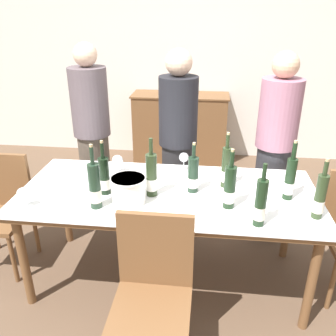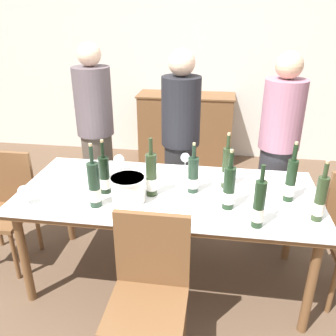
% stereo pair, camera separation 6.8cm
% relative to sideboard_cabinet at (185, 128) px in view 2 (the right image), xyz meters
% --- Properties ---
extents(ground_plane, '(12.00, 12.00, 0.00)m').
position_rel_sideboard_cabinet_xyz_m(ground_plane, '(0.12, -2.36, -0.45)').
color(ground_plane, brown).
extents(back_wall, '(8.00, 0.10, 2.80)m').
position_rel_sideboard_cabinet_xyz_m(back_wall, '(0.12, 0.29, 0.95)').
color(back_wall, silver).
rests_on(back_wall, ground_plane).
extents(sideboard_cabinet, '(1.24, 0.46, 0.90)m').
position_rel_sideboard_cabinet_xyz_m(sideboard_cabinet, '(0.00, 0.00, 0.00)').
color(sideboard_cabinet, brown).
rests_on(sideboard_cabinet, ground_plane).
extents(dining_table, '(2.06, 0.93, 0.75)m').
position_rel_sideboard_cabinet_xyz_m(dining_table, '(0.12, -2.36, 0.24)').
color(dining_table, brown).
rests_on(dining_table, ground_plane).
extents(ice_bucket, '(0.23, 0.23, 0.17)m').
position_rel_sideboard_cabinet_xyz_m(ice_bucket, '(-0.12, -2.52, 0.39)').
color(ice_bucket, white).
rests_on(ice_bucket, dining_table).
extents(wine_bottle_0, '(0.07, 0.07, 0.39)m').
position_rel_sideboard_cabinet_xyz_m(wine_bottle_0, '(0.69, -2.70, 0.44)').
color(wine_bottle_0, black).
rests_on(wine_bottle_0, dining_table).
extents(wine_bottle_1, '(0.07, 0.07, 0.36)m').
position_rel_sideboard_cabinet_xyz_m(wine_bottle_1, '(0.28, -2.33, 0.42)').
color(wine_bottle_1, '#1E3323').
rests_on(wine_bottle_1, dining_table).
extents(wine_bottle_2, '(0.07, 0.07, 0.38)m').
position_rel_sideboard_cabinet_xyz_m(wine_bottle_2, '(-0.31, -2.43, 0.43)').
color(wine_bottle_2, black).
rests_on(wine_bottle_2, dining_table).
extents(wine_bottle_3, '(0.07, 0.07, 0.41)m').
position_rel_sideboard_cabinet_xyz_m(wine_bottle_3, '(0.92, -2.36, 0.44)').
color(wine_bottle_3, black).
rests_on(wine_bottle_3, dining_table).
extents(wine_bottle_4, '(0.08, 0.08, 0.41)m').
position_rel_sideboard_cabinet_xyz_m(wine_bottle_4, '(0.01, -2.42, 0.44)').
color(wine_bottle_4, '#28381E').
rests_on(wine_bottle_4, dining_table).
extents(wine_bottle_5, '(0.06, 0.06, 0.40)m').
position_rel_sideboard_cabinet_xyz_m(wine_bottle_5, '(0.51, -2.23, 0.44)').
color(wine_bottle_5, '#28381E').
rests_on(wine_bottle_5, dining_table).
extents(wine_bottle_6, '(0.07, 0.07, 0.39)m').
position_rel_sideboard_cabinet_xyz_m(wine_bottle_6, '(1.05, -2.58, 0.44)').
color(wine_bottle_6, '#28381E').
rests_on(wine_bottle_6, dining_table).
extents(wine_bottle_7, '(0.08, 0.08, 0.40)m').
position_rel_sideboard_cabinet_xyz_m(wine_bottle_7, '(0.52, -2.52, 0.44)').
color(wine_bottle_7, black).
rests_on(wine_bottle_7, dining_table).
extents(wine_bottle_8, '(0.08, 0.08, 0.43)m').
position_rel_sideboard_cabinet_xyz_m(wine_bottle_8, '(-0.32, -2.62, 0.44)').
color(wine_bottle_8, '#1E3323').
rests_on(wine_bottle_8, dining_table).
extents(wine_glass_0, '(0.07, 0.07, 0.13)m').
position_rel_sideboard_cabinet_xyz_m(wine_glass_0, '(-0.77, -2.67, 0.39)').
color(wine_glass_0, white).
rests_on(wine_glass_0, dining_table).
extents(wine_glass_1, '(0.07, 0.07, 0.15)m').
position_rel_sideboard_cabinet_xyz_m(wine_glass_1, '(0.20, -2.00, 0.41)').
color(wine_glass_1, white).
rests_on(wine_glass_1, dining_table).
extents(wine_glass_2, '(0.09, 0.09, 0.14)m').
position_rel_sideboard_cabinet_xyz_m(wine_glass_2, '(-0.30, -2.09, 0.40)').
color(wine_glass_2, white).
rests_on(wine_glass_2, dining_table).
extents(chair_left_end, '(0.42, 0.42, 0.90)m').
position_rel_sideboard_cabinet_xyz_m(chair_left_end, '(-1.21, -2.27, 0.06)').
color(chair_left_end, brown).
rests_on(chair_left_end, ground_plane).
extents(chair_near_front, '(0.42, 0.42, 0.93)m').
position_rel_sideboard_cabinet_xyz_m(chair_near_front, '(0.11, -3.05, 0.09)').
color(chair_near_front, brown).
rests_on(chair_near_front, ground_plane).
extents(person_host, '(0.33, 0.33, 1.66)m').
position_rel_sideboard_cabinet_xyz_m(person_host, '(-0.67, -1.55, 0.38)').
color(person_host, '#51473D').
rests_on(person_host, ground_plane).
extents(person_guest_left, '(0.33, 0.33, 1.63)m').
position_rel_sideboard_cabinet_xyz_m(person_guest_left, '(0.11, -1.62, 0.37)').
color(person_guest_left, '#262628').
rests_on(person_guest_left, ground_plane).
extents(person_guest_right, '(0.33, 0.33, 1.62)m').
position_rel_sideboard_cabinet_xyz_m(person_guest_right, '(0.93, -1.66, 0.36)').
color(person_guest_right, '#2D2D33').
rests_on(person_guest_right, ground_plane).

